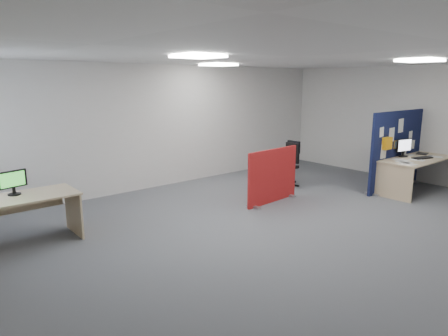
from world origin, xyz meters
TOP-DOWN VIEW (x-y plane):
  - floor at (0.00, 0.00)m, footprint 9.00×9.00m
  - ceiling at (0.00, 0.00)m, footprint 9.00×7.00m
  - wall_back at (0.00, 3.50)m, footprint 9.00×0.02m
  - wall_right at (4.50, 0.00)m, footprint 0.02×7.00m
  - ceiling_lights at (0.33, 0.67)m, footprint 4.10×4.10m
  - navy_divider at (3.46, -0.02)m, footprint 2.08×0.30m
  - main_desk at (3.58, -0.37)m, footprint 1.95×0.87m
  - monitor_main at (3.50, -0.16)m, footprint 0.44×0.19m
  - keyboard at (3.62, -0.52)m, footprint 0.48×0.30m
  - mouse at (3.95, -0.54)m, footprint 0.11×0.07m
  - paper_tray at (4.17, -0.27)m, footprint 0.32×0.28m
  - red_divider at (0.64, 1.00)m, footprint 1.41×0.30m
  - second_desk at (-3.68, 1.87)m, footprint 1.52×0.76m
  - monitor_second at (-3.72, 1.98)m, footprint 0.39×0.18m
  - office_chair at (1.92, 1.70)m, footprint 0.63×0.66m
  - desk_papers at (3.34, -0.43)m, footprint 1.47×0.85m

SIDE VIEW (x-z plane):
  - floor at x=0.00m, z-range 0.00..0.00m
  - red_divider at x=0.64m, z-range -0.01..1.04m
  - second_desk at x=-3.68m, z-range 0.18..0.91m
  - office_chair at x=1.92m, z-range 0.07..1.06m
  - main_desk at x=3.58m, z-range 0.20..0.93m
  - desk_papers at x=3.34m, z-range 0.73..0.73m
  - paper_tray at x=4.17m, z-range 0.73..0.74m
  - keyboard at x=3.62m, z-range 0.73..0.75m
  - mouse at x=3.95m, z-range 0.73..0.76m
  - navy_divider at x=3.46m, z-range 0.00..1.72m
  - monitor_second at x=-3.72m, z-range 0.75..1.10m
  - monitor_main at x=3.50m, z-range 0.75..1.14m
  - wall_back at x=0.00m, z-range 0.00..2.70m
  - wall_right at x=4.50m, z-range 0.00..2.70m
  - ceiling_lights at x=0.33m, z-range 2.65..2.69m
  - ceiling at x=0.00m, z-range 2.69..2.71m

